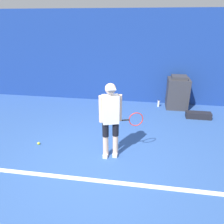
% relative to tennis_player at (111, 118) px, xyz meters
% --- Properties ---
extents(ground_plane, '(24.00, 24.00, 0.00)m').
position_rel_tennis_player_xyz_m(ground_plane, '(-0.35, -0.33, -0.94)').
color(ground_plane, '#2D5193').
extents(back_wall, '(24.00, 0.10, 3.20)m').
position_rel_tennis_player_xyz_m(back_wall, '(-0.35, 3.69, 0.66)').
color(back_wall, navy).
rests_on(back_wall, ground_plane).
extents(court_baseline, '(21.60, 0.10, 0.01)m').
position_rel_tennis_player_xyz_m(court_baseline, '(-0.35, -0.88, -0.94)').
color(court_baseline, white).
rests_on(court_baseline, ground_plane).
extents(tennis_player, '(0.92, 0.42, 1.69)m').
position_rel_tennis_player_xyz_m(tennis_player, '(0.00, 0.00, 0.00)').
color(tennis_player, beige).
rests_on(tennis_player, ground_plane).
extents(tennis_ball, '(0.07, 0.07, 0.07)m').
position_rel_tennis_player_xyz_m(tennis_ball, '(-1.84, 0.18, -0.91)').
color(tennis_ball, '#D1E533').
rests_on(tennis_ball, ground_plane).
extents(covered_chair, '(0.71, 0.66, 1.13)m').
position_rel_tennis_player_xyz_m(covered_chair, '(1.77, 3.26, -0.40)').
color(covered_chair, '#333338').
rests_on(covered_chair, ground_plane).
extents(equipment_bag, '(0.75, 0.26, 0.20)m').
position_rel_tennis_player_xyz_m(equipment_bag, '(2.36, 2.43, -0.84)').
color(equipment_bag, black).
rests_on(equipment_bag, ground_plane).
extents(water_bottle, '(0.07, 0.07, 0.24)m').
position_rel_tennis_player_xyz_m(water_bottle, '(1.17, 3.25, -0.83)').
color(water_bottle, white).
rests_on(water_bottle, ground_plane).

